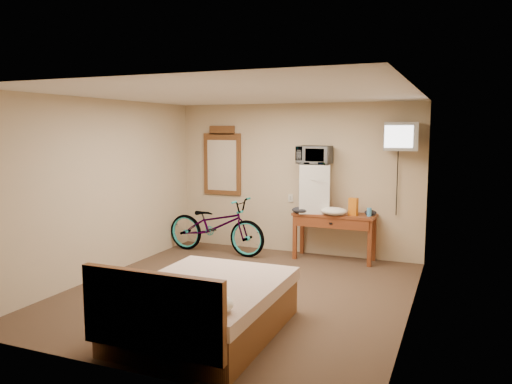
# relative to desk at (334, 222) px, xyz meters

# --- Properties ---
(room) EXTENTS (4.60, 4.64, 2.50)m
(room) POSITION_rel_desk_xyz_m (-0.74, -2.00, 0.63)
(room) COLOR #463123
(room) RESTS_ON ground
(desk) EXTENTS (1.29, 0.51, 0.75)m
(desk) POSITION_rel_desk_xyz_m (0.00, 0.00, 0.00)
(desk) COLOR brown
(desk) RESTS_ON floor
(mini_fridge) EXTENTS (0.59, 0.58, 0.77)m
(mini_fridge) POSITION_rel_desk_xyz_m (-0.35, 0.04, 0.51)
(mini_fridge) COLOR silver
(mini_fridge) RESTS_ON desk
(microwave) EXTENTS (0.53, 0.37, 0.29)m
(microwave) POSITION_rel_desk_xyz_m (-0.35, 0.04, 1.04)
(microwave) COLOR silver
(microwave) RESTS_ON mini_fridge
(snack_bag) EXTENTS (0.15, 0.11, 0.27)m
(snack_bag) POSITION_rel_desk_xyz_m (0.31, -0.03, 0.26)
(snack_bag) COLOR #CE6812
(snack_bag) RESTS_ON desk
(blue_cup) EXTENTS (0.07, 0.07, 0.13)m
(blue_cup) POSITION_rel_desk_xyz_m (0.55, -0.01, 0.19)
(blue_cup) COLOR #4098DB
(blue_cup) RESTS_ON desk
(cloth_cream) EXTENTS (0.41, 0.31, 0.12)m
(cloth_cream) POSITION_rel_desk_xyz_m (0.03, -0.13, 0.19)
(cloth_cream) COLOR silver
(cloth_cream) RESTS_ON desk
(cloth_dark_a) EXTENTS (0.27, 0.21, 0.10)m
(cloth_dark_a) POSITION_rel_desk_xyz_m (-0.51, -0.16, 0.18)
(cloth_dark_a) COLOR black
(cloth_dark_a) RESTS_ON desk
(cloth_dark_b) EXTENTS (0.19, 0.15, 0.09)m
(cloth_dark_b) POSITION_rel_desk_xyz_m (0.56, 0.07, 0.17)
(cloth_dark_b) COLOR black
(cloth_dark_b) RESTS_ON desk
(crt_television) EXTENTS (0.53, 0.61, 0.42)m
(crt_television) POSITION_rel_desk_xyz_m (0.97, 0.02, 1.34)
(crt_television) COLOR black
(crt_television) RESTS_ON room
(wall_mirror) EXTENTS (0.71, 0.04, 1.21)m
(wall_mirror) POSITION_rel_desk_xyz_m (-2.10, 0.27, 0.88)
(wall_mirror) COLOR brown
(wall_mirror) RESTS_ON room
(bicycle) EXTENTS (1.84, 0.73, 0.95)m
(bicycle) POSITION_rel_desk_xyz_m (-1.94, -0.30, -0.15)
(bicycle) COLOR black
(bicycle) RESTS_ON floor
(bed) EXTENTS (1.42, 1.94, 0.90)m
(bed) POSITION_rel_desk_xyz_m (-0.52, -3.38, -0.33)
(bed) COLOR brown
(bed) RESTS_ON floor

